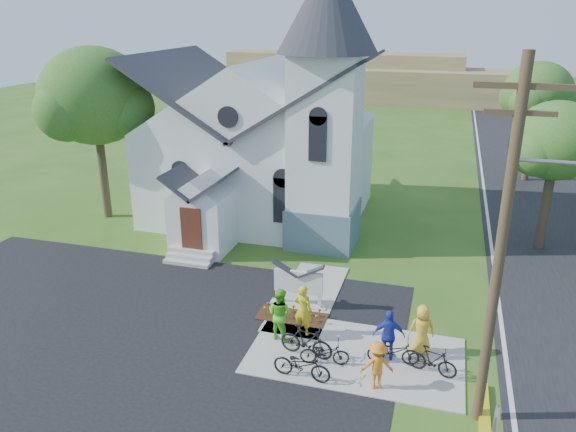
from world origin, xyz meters
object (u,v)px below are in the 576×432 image
(cyclist_3, at_px, (377,365))
(bike_4, at_px, (393,351))
(utility_pole, at_px, (504,241))
(bike_3, at_px, (432,361))
(bike_2, at_px, (325,353))
(cyclist_0, at_px, (303,310))
(cyclist_1, at_px, (280,314))
(bike_0, at_px, (302,365))
(cyclist_4, at_px, (422,330))
(church_sign, at_px, (298,282))
(bike_1, at_px, (306,341))
(cyclist_2, at_px, (389,335))

(cyclist_3, relative_size, bike_4, 0.93)
(utility_pole, height_order, bike_3, utility_pole)
(bike_2, bearing_deg, cyclist_0, 24.98)
(cyclist_0, xyz_separation_m, cyclist_1, (-0.70, -0.49, 0.01))
(bike_0, relative_size, cyclist_4, 1.06)
(church_sign, relative_size, cyclist_1, 1.17)
(bike_0, height_order, cyclist_3, cyclist_3)
(cyclist_3, bearing_deg, cyclist_4, -133.70)
(bike_0, relative_size, bike_1, 1.01)
(bike_4, bearing_deg, church_sign, 47.86)
(utility_pole, bearing_deg, bike_2, 165.46)
(bike_3, bearing_deg, bike_0, 123.74)
(church_sign, height_order, cyclist_3, church_sign)
(cyclist_0, xyz_separation_m, bike_2, (1.13, -1.57, -0.52))
(cyclist_0, xyz_separation_m, bike_3, (4.48, -1.14, -0.46))
(cyclist_3, bearing_deg, utility_pole, 153.98)
(church_sign, bearing_deg, bike_4, -35.55)
(cyclist_1, distance_m, cyclist_4, 4.78)
(church_sign, bearing_deg, bike_0, -73.46)
(cyclist_2, height_order, bike_4, cyclist_2)
(cyclist_1, xyz_separation_m, cyclist_4, (4.76, 0.44, -0.07))
(cyclist_1, bearing_deg, bike_2, 167.99)
(cyclist_0, bearing_deg, church_sign, -57.58)
(bike_1, bearing_deg, bike_4, -73.57)
(utility_pole, height_order, bike_0, utility_pole)
(utility_pole, height_order, cyclist_3, utility_pole)
(utility_pole, relative_size, cyclist_1, 5.30)
(cyclist_1, height_order, bike_2, cyclist_1)
(cyclist_1, distance_m, cyclist_2, 3.76)
(cyclist_3, height_order, bike_4, cyclist_3)
(bike_3, bearing_deg, cyclist_4, 35.46)
(cyclist_3, bearing_deg, bike_4, -120.60)
(bike_2, bearing_deg, cyclist_4, -73.27)
(cyclist_3, bearing_deg, church_sign, -65.70)
(cyclist_2, xyz_separation_m, bike_2, (-1.92, -0.85, -0.47))
(bike_3, height_order, bike_4, bike_3)
(bike_1, height_order, bike_2, bike_1)
(bike_2, distance_m, bike_4, 2.22)
(bike_1, bearing_deg, cyclist_0, 27.89)
(bike_0, distance_m, bike_3, 4.10)
(cyclist_3, bearing_deg, bike_2, -38.38)
(utility_pole, distance_m, bike_3, 5.34)
(cyclist_3, relative_size, cyclist_4, 0.89)
(bike_1, distance_m, cyclist_4, 3.83)
(cyclist_2, xyz_separation_m, bike_3, (1.43, -0.42, -0.41))
(cyclist_4, relative_size, bike_4, 1.05)
(cyclist_0, bearing_deg, bike_3, 178.22)
(bike_0, bearing_deg, cyclist_2, -49.18)
(church_sign, height_order, cyclist_4, cyclist_4)
(utility_pole, relative_size, bike_2, 6.26)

